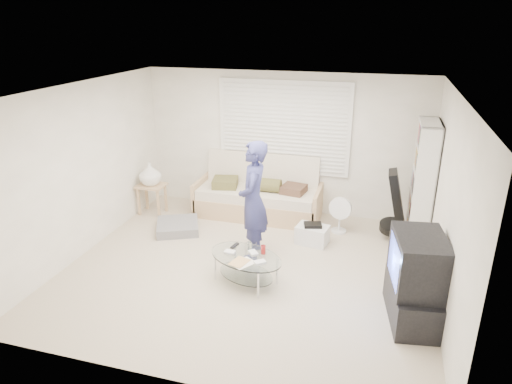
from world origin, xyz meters
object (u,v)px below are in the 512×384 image
(coffee_table, at_px, (246,261))
(tv_unit, at_px, (416,280))
(bookshelf, at_px, (422,184))
(futon_sofa, at_px, (259,196))

(coffee_table, bearing_deg, tv_unit, -6.18)
(bookshelf, relative_size, tv_unit, 1.79)
(bookshelf, relative_size, coffee_table, 1.56)
(futon_sofa, relative_size, coffee_table, 1.80)
(tv_unit, bearing_deg, bookshelf, 86.67)
(futon_sofa, height_order, bookshelf, bookshelf)
(tv_unit, height_order, coffee_table, tv_unit)
(futon_sofa, xyz_separation_m, bookshelf, (2.68, -0.29, 0.61))
(futon_sofa, relative_size, bookshelf, 1.15)
(bookshelf, distance_m, tv_unit, 2.20)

